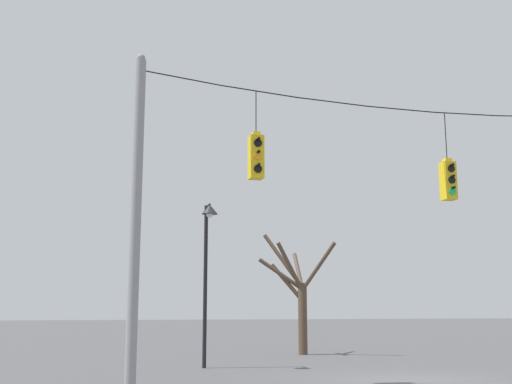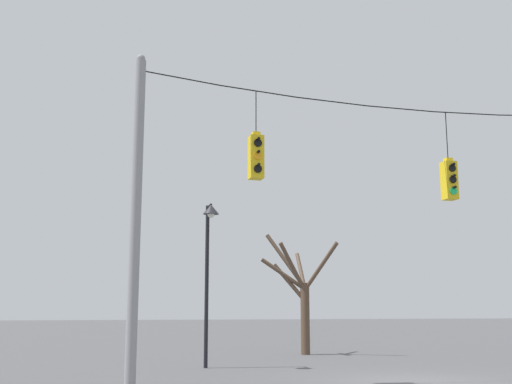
# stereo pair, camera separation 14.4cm
# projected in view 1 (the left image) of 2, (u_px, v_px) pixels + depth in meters

# --- Properties ---
(ground_plane) EXTENTS (200.00, 200.00, 0.00)m
(ground_plane) POSITION_uv_depth(u_px,v_px,m) (418.00, 382.00, 15.69)
(ground_plane) COLOR #4C4C4F
(utility_pole_left) EXTENTS (0.26, 0.26, 7.84)m
(utility_pole_left) POSITION_uv_depth(u_px,v_px,m) (136.00, 214.00, 14.82)
(utility_pole_left) COLOR gray
(utility_pole_left) RESTS_ON ground_plane
(span_wire) EXTENTS (13.86, 0.03, 0.43)m
(span_wire) POSITION_uv_depth(u_px,v_px,m) (401.00, 105.00, 17.22)
(span_wire) COLOR black
(traffic_light_over_intersection) EXTENTS (0.34, 0.46, 2.26)m
(traffic_light_over_intersection) POSITION_uv_depth(u_px,v_px,m) (256.00, 157.00, 15.85)
(traffic_light_over_intersection) COLOR yellow
(traffic_light_near_right_pole) EXTENTS (0.34, 0.46, 2.42)m
(traffic_light_near_right_pole) POSITION_uv_depth(u_px,v_px,m) (448.00, 180.00, 17.20)
(traffic_light_near_right_pole) COLOR yellow
(street_lamp) EXTENTS (0.50, 0.86, 4.98)m
(street_lamp) POSITION_uv_depth(u_px,v_px,m) (208.00, 243.00, 19.78)
(street_lamp) COLOR black
(street_lamp) RESTS_ON ground_plane
(bare_tree) EXTENTS (2.74, 2.97, 4.82)m
(bare_tree) POSITION_uv_depth(u_px,v_px,m) (298.00, 294.00, 25.60)
(bare_tree) COLOR brown
(bare_tree) RESTS_ON ground_plane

